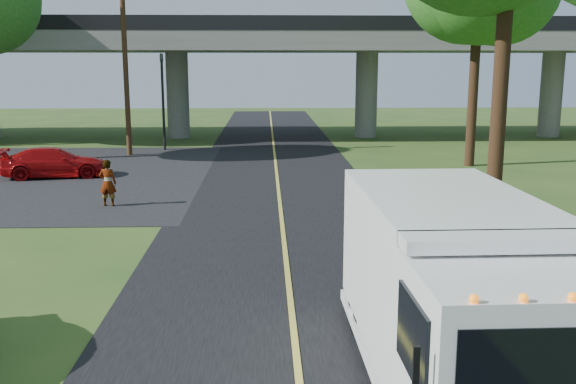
{
  "coord_description": "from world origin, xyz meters",
  "views": [
    {
      "loc": [
        -0.48,
        -9.17,
        4.66
      ],
      "look_at": [
        0.06,
        6.07,
        1.6
      ],
      "focal_mm": 40.0,
      "sensor_mm": 36.0,
      "label": 1
    }
  ],
  "objects_px": {
    "traffic_signal": "(163,91)",
    "utility_pole": "(125,65)",
    "pedestrian": "(108,183)",
    "step_van": "(458,293)",
    "red_sedan": "(55,163)"
  },
  "relations": [
    {
      "from": "red_sedan",
      "to": "step_van",
      "type": "bearing_deg",
      "value": -157.97
    },
    {
      "from": "traffic_signal",
      "to": "red_sedan",
      "type": "distance_m",
      "value": 9.43
    },
    {
      "from": "traffic_signal",
      "to": "pedestrian",
      "type": "relative_size",
      "value": 3.3
    },
    {
      "from": "traffic_signal",
      "to": "step_van",
      "type": "bearing_deg",
      "value": -72.97
    },
    {
      "from": "pedestrian",
      "to": "traffic_signal",
      "type": "bearing_deg",
      "value": -83.17
    },
    {
      "from": "red_sedan",
      "to": "pedestrian",
      "type": "relative_size",
      "value": 2.73
    },
    {
      "from": "traffic_signal",
      "to": "step_van",
      "type": "xyz_separation_m",
      "value": [
        8.2,
        -26.77,
        -1.69
      ]
    },
    {
      "from": "step_van",
      "to": "utility_pole",
      "type": "bearing_deg",
      "value": 110.5
    },
    {
      "from": "utility_pole",
      "to": "step_van",
      "type": "relative_size",
      "value": 1.35
    },
    {
      "from": "utility_pole",
      "to": "red_sedan",
      "type": "height_order",
      "value": "utility_pole"
    },
    {
      "from": "step_van",
      "to": "pedestrian",
      "type": "relative_size",
      "value": 4.23
    },
    {
      "from": "traffic_signal",
      "to": "utility_pole",
      "type": "xyz_separation_m",
      "value": [
        -1.5,
        -2.0,
        1.4
      ]
    },
    {
      "from": "step_van",
      "to": "traffic_signal",
      "type": "bearing_deg",
      "value": 106.15
    },
    {
      "from": "traffic_signal",
      "to": "step_van",
      "type": "height_order",
      "value": "traffic_signal"
    },
    {
      "from": "utility_pole",
      "to": "step_van",
      "type": "height_order",
      "value": "utility_pole"
    }
  ]
}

